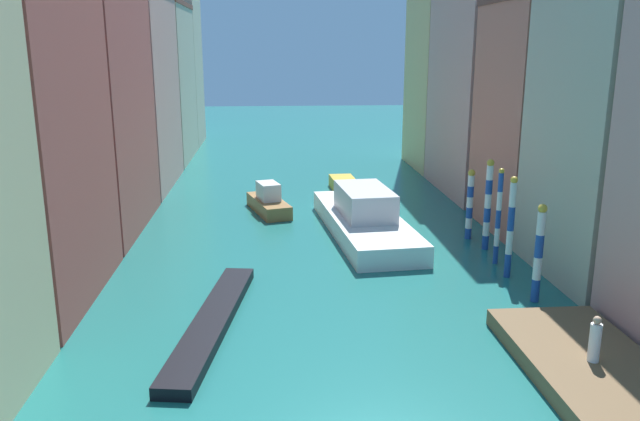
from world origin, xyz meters
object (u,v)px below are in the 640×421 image
object	(u,v)px
mooring_pole_0	(539,252)
mooring_pole_3	(488,204)
person_on_dock	(595,340)
vaporetto_white	(364,218)
waterfront_dock	(587,363)
motorboat_1	(269,202)
mooring_pole_2	(498,216)
gondola_black	(213,321)
mooring_pole_1	(511,226)
mooring_pole_4	(470,203)
motorboat_0	(347,188)

from	to	relation	value
mooring_pole_0	mooring_pole_3	size ratio (longest dim) A/B	0.87
person_on_dock	vaporetto_white	size ratio (longest dim) A/B	0.12
mooring_pole_0	waterfront_dock	bearing A→B (deg)	-97.01
motorboat_1	waterfront_dock	bearing A→B (deg)	-64.50
mooring_pole_2	gondola_black	world-z (taller)	mooring_pole_2
mooring_pole_2	mooring_pole_1	bearing A→B (deg)	-93.29
person_on_dock	mooring_pole_4	world-z (taller)	mooring_pole_4
mooring_pole_3	gondola_black	world-z (taller)	mooring_pole_3
mooring_pole_3	waterfront_dock	bearing A→B (deg)	-94.40
vaporetto_white	gondola_black	world-z (taller)	vaporetto_white
waterfront_dock	motorboat_0	world-z (taller)	motorboat_0
mooring_pole_1	mooring_pole_3	xyz separation A→B (m)	(0.37, 4.12, 0.03)
vaporetto_white	gondola_black	bearing A→B (deg)	-122.40
waterfront_dock	mooring_pole_2	distance (m)	10.81
gondola_black	motorboat_0	size ratio (longest dim) A/B	1.74
waterfront_dock	mooring_pole_3	distance (m)	13.05
motorboat_1	mooring_pole_2	bearing A→B (deg)	-44.67
motorboat_1	person_on_dock	bearing A→B (deg)	-65.03
gondola_black	person_on_dock	bearing A→B (deg)	-21.40
mooring_pole_2	vaporetto_white	world-z (taller)	mooring_pole_2
mooring_pole_1	motorboat_0	world-z (taller)	mooring_pole_1
mooring_pole_3	mooring_pole_4	xyz separation A→B (m)	(-0.32, 1.91, -0.44)
mooring_pole_3	motorboat_1	xyz separation A→B (m)	(-11.18, 8.53, -1.76)
mooring_pole_4	gondola_black	distance (m)	16.70
mooring_pole_1	gondola_black	size ratio (longest dim) A/B	0.44
mooring_pole_4	motorboat_1	size ratio (longest dim) A/B	0.73
vaporetto_white	motorboat_0	size ratio (longest dim) A/B	2.10
mooring_pole_0	gondola_black	bearing A→B (deg)	-173.67
mooring_pole_0	motorboat_0	size ratio (longest dim) A/B	0.67
mooring_pole_2	mooring_pole_3	bearing A→B (deg)	83.37
person_on_dock	gondola_black	xyz separation A→B (m)	(-12.26, 4.80, -1.07)
mooring_pole_4	gondola_black	xyz separation A→B (m)	(-12.98, -10.35, -1.76)
mooring_pole_2	motorboat_1	distance (m)	15.45
mooring_pole_3	gondola_black	xyz separation A→B (m)	(-13.30, -8.44, -2.20)
mooring_pole_1	gondola_black	xyz separation A→B (m)	(-12.93, -4.33, -2.17)
vaporetto_white	motorboat_0	bearing A→B (deg)	88.80
mooring_pole_3	gondola_black	size ratio (longest dim) A/B	0.44
waterfront_dock	gondola_black	xyz separation A→B (m)	(-12.31, 4.40, -0.08)
mooring_pole_3	motorboat_0	bearing A→B (deg)	112.80
waterfront_dock	mooring_pole_1	world-z (taller)	mooring_pole_1
person_on_dock	gondola_black	bearing A→B (deg)	158.60
person_on_dock	mooring_pole_3	world-z (taller)	mooring_pole_3
vaporetto_white	mooring_pole_2	bearing A→B (deg)	-44.92
person_on_dock	mooring_pole_3	bearing A→B (deg)	85.52
person_on_dock	gondola_black	world-z (taller)	person_on_dock
mooring_pole_3	person_on_dock	bearing A→B (deg)	-94.48
mooring_pole_4	mooring_pole_1	bearing A→B (deg)	-90.51
waterfront_dock	mooring_pole_4	distance (m)	14.86
mooring_pole_1	motorboat_0	distance (m)	18.38
person_on_dock	mooring_pole_4	distance (m)	15.19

